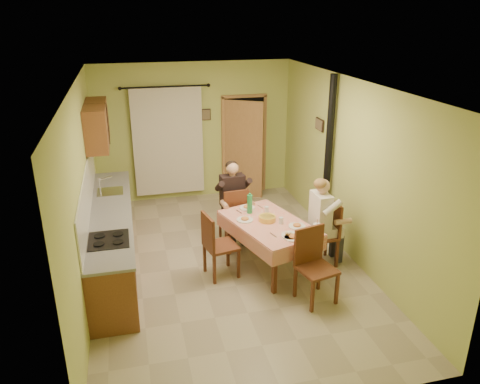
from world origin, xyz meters
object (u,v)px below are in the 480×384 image
object	(u,v)px
chair_right	(321,246)
man_right	(323,212)
man_far	(233,193)
stove_flue	(327,180)
dining_table	(268,244)
chair_near	(315,281)
chair_left	(220,258)
chair_far	(233,225)

from	to	relation	value
chair_right	man_right	world-z (taller)	man_right
man_far	man_right	bearing A→B (deg)	-48.28
stove_flue	chair_right	bearing A→B (deg)	-115.75
dining_table	chair_near	distance (m)	1.07
dining_table	man_far	xyz separation A→B (m)	(-0.32, 1.01, 0.50)
chair_right	man_far	xyz separation A→B (m)	(-1.16, 1.10, 0.59)
dining_table	stove_flue	bearing A→B (deg)	16.32
chair_near	stove_flue	world-z (taller)	stove_flue
chair_left	stove_flue	distance (m)	2.36
dining_table	chair_left	size ratio (longest dim) A/B	1.76
man_far	chair_right	bearing A→B (deg)	-47.88
chair_right	chair_left	world-z (taller)	chair_right
man_far	man_right	size ratio (longest dim) A/B	1.00
chair_far	man_right	distance (m)	1.68
dining_table	man_far	world-z (taller)	man_far
chair_right	chair_left	xyz separation A→B (m)	(-1.60, 0.02, -0.00)
chair_left	man_right	distance (m)	1.69
chair_far	chair_left	xyz separation A→B (m)	(-0.45, -1.06, 0.00)
dining_table	chair_near	xyz separation A→B (m)	(0.36, -1.01, -0.09)
chair_far	man_far	size ratio (longest dim) A/B	0.71
dining_table	stove_flue	size ratio (longest dim) A/B	0.64
chair_right	stove_flue	bearing A→B (deg)	-27.58
chair_near	man_far	distance (m)	2.21
man_far	dining_table	bearing A→B (deg)	-76.65
chair_left	chair_right	bearing A→B (deg)	77.63
chair_near	man_far	size ratio (longest dim) A/B	0.74
dining_table	chair_far	world-z (taller)	chair_far
dining_table	chair_far	bearing A→B (deg)	90.97
chair_right	chair_left	size ratio (longest dim) A/B	1.01
man_right	chair_right	bearing A→B (deg)	-90.00
man_far	man_right	distance (m)	1.58
chair_near	chair_left	world-z (taller)	chair_near
man_right	chair_near	bearing A→B (deg)	151.46
chair_right	chair_left	bearing A→B (deg)	87.32
chair_near	chair_left	distance (m)	1.47
dining_table	chair_left	distance (m)	0.78
chair_near	chair_right	xyz separation A→B (m)	(0.48, 0.92, -0.00)
chair_far	chair_left	bearing A→B (deg)	-117.36
man_far	stove_flue	bearing A→B (deg)	-10.24
chair_far	man_right	bearing A→B (deg)	-47.93
chair_near	chair_right	size ratio (longest dim) A/B	1.01
chair_near	stove_flue	xyz separation A→B (m)	(0.93, 1.85, 0.73)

